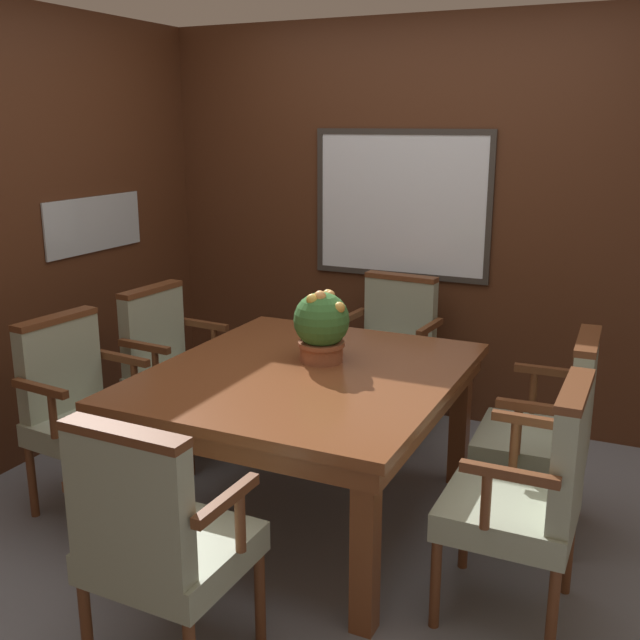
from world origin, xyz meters
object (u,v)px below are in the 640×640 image
(chair_right_far, at_px, (550,426))
(chair_right_near, at_px, (530,490))
(chair_left_far, at_px, (172,363))
(chair_head_near, at_px, (157,535))
(chair_head_far, at_px, (392,348))
(potted_plant, at_px, (322,325))
(chair_left_near, at_px, (81,405))
(dining_table, at_px, (306,389))

(chair_right_far, bearing_deg, chair_right_near, 0.02)
(chair_left_far, bearing_deg, chair_head_near, -141.18)
(chair_head_far, xyz_separation_m, potted_plant, (0.01, -1.01, 0.39))
(chair_head_near, height_order, potted_plant, potted_plant)
(chair_head_far, relative_size, chair_head_near, 1.00)
(chair_right_far, distance_m, chair_left_near, 2.19)
(chair_head_near, bearing_deg, chair_left_far, -54.19)
(dining_table, xyz_separation_m, chair_right_near, (1.07, -0.31, -0.13))
(dining_table, bearing_deg, chair_head_near, -89.07)
(dining_table, height_order, chair_left_far, chair_left_far)
(chair_right_far, height_order, chair_left_near, same)
(chair_head_far, distance_m, chair_head_near, 2.32)
(chair_left_far, bearing_deg, chair_right_far, -86.14)
(chair_left_far, bearing_deg, potted_plant, -97.02)
(chair_right_near, relative_size, chair_left_near, 1.00)
(chair_head_far, height_order, chair_head_near, same)
(dining_table, height_order, chair_right_far, chair_right_far)
(dining_table, height_order, chair_left_near, chair_left_near)
(dining_table, height_order, chair_head_near, chair_head_near)
(chair_right_near, height_order, chair_right_far, same)
(dining_table, xyz_separation_m, potted_plant, (0.01, 0.15, 0.27))
(chair_right_far, height_order, potted_plant, potted_plant)
(dining_table, relative_size, chair_right_far, 1.61)
(potted_plant, bearing_deg, chair_right_far, 10.32)
(dining_table, xyz_separation_m, chair_head_far, (0.00, 1.17, -0.13))
(dining_table, height_order, potted_plant, potted_plant)
(chair_right_near, bearing_deg, chair_left_near, -89.10)
(chair_head_far, bearing_deg, dining_table, -85.45)
(chair_head_far, relative_size, chair_right_near, 1.00)
(chair_right_near, relative_size, chair_right_far, 1.00)
(chair_head_near, xyz_separation_m, chair_right_far, (1.03, 1.49, 0.00))
(chair_left_far, distance_m, chair_left_near, 0.71)
(chair_left_far, relative_size, chair_left_near, 1.00)
(chair_left_near, bearing_deg, chair_right_near, -83.33)
(chair_right_far, relative_size, potted_plant, 2.72)
(chair_right_far, relative_size, chair_left_near, 1.00)
(chair_right_near, xyz_separation_m, chair_left_far, (-2.09, 0.67, 0.00))
(dining_table, height_order, chair_head_far, chair_head_far)
(chair_left_far, relative_size, chair_right_far, 1.00)
(chair_head_far, distance_m, chair_left_far, 1.30)
(chair_right_near, relative_size, chair_head_near, 1.00)
(chair_right_near, height_order, potted_plant, potted_plant)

